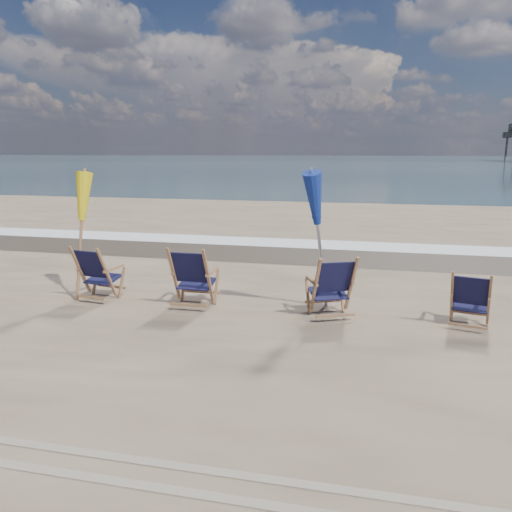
# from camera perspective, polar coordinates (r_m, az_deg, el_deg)

# --- Properties ---
(ocean) EXTENTS (400.00, 400.00, 0.00)m
(ocean) POSITION_cam_1_polar(r_m,az_deg,el_deg) (133.76, 12.30, 10.62)
(ocean) COLOR #36505A
(ocean) RESTS_ON ground
(surf_foam) EXTENTS (200.00, 1.40, 0.01)m
(surf_foam) POSITION_cam_1_polar(r_m,az_deg,el_deg) (14.38, 5.42, 1.44)
(surf_foam) COLOR silver
(surf_foam) RESTS_ON ground
(wet_sand_strip) EXTENTS (200.00, 2.60, 0.00)m
(wet_sand_strip) POSITION_cam_1_polar(r_m,az_deg,el_deg) (12.92, 4.55, 0.25)
(wet_sand_strip) COLOR #42362A
(wet_sand_strip) RESTS_ON ground
(tire_tracks) EXTENTS (80.00, 1.30, 0.01)m
(tire_tracks) POSITION_cam_1_polar(r_m,az_deg,el_deg) (4.32, -16.65, -25.94)
(tire_tracks) COLOR gray
(tire_tracks) RESTS_ON ground
(beach_chair_0) EXTENTS (0.75, 0.82, 1.02)m
(beach_chair_0) POSITION_cam_1_polar(r_m,az_deg,el_deg) (9.04, -16.69, -2.07)
(beach_chair_0) COLOR #111233
(beach_chair_0) RESTS_ON ground
(beach_chair_1) EXTENTS (0.70, 0.79, 1.09)m
(beach_chair_1) POSITION_cam_1_polar(r_m,az_deg,el_deg) (8.29, -5.49, -2.61)
(beach_chair_1) COLOR #111233
(beach_chair_1) RESTS_ON ground
(beach_chair_2) EXTENTS (0.91, 0.96, 1.05)m
(beach_chair_2) POSITION_cam_1_polar(r_m,az_deg,el_deg) (8.00, 10.86, -3.46)
(beach_chair_2) COLOR #111233
(beach_chair_2) RESTS_ON ground
(beach_chair_3) EXTENTS (0.72, 0.77, 0.91)m
(beach_chair_3) POSITION_cam_1_polar(r_m,az_deg,el_deg) (8.03, 25.09, -4.85)
(beach_chair_3) COLOR #111233
(beach_chair_3) RESTS_ON ground
(umbrella_yellow) EXTENTS (0.30, 0.30, 2.26)m
(umbrella_yellow) POSITION_cam_1_polar(r_m,az_deg,el_deg) (9.28, -19.73, 5.78)
(umbrella_yellow) COLOR #8C603E
(umbrella_yellow) RESTS_ON ground
(umbrella_blue) EXTENTS (0.30, 0.30, 2.41)m
(umbrella_blue) POSITION_cam_1_polar(r_m,az_deg,el_deg) (8.02, 7.49, 6.46)
(umbrella_blue) COLOR #A5A5AD
(umbrella_blue) RESTS_ON ground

